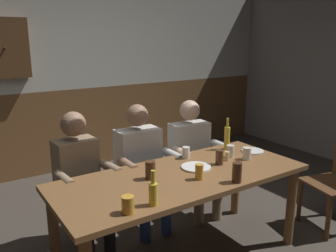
# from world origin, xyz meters

# --- Properties ---
(back_wall_upper) EXTENTS (6.65, 0.12, 1.54)m
(back_wall_upper) POSITION_xyz_m (0.00, 2.54, 1.89)
(back_wall_upper) COLOR beige
(back_wall_wainscot) EXTENTS (6.65, 0.12, 1.12)m
(back_wall_wainscot) POSITION_xyz_m (0.00, 2.54, 0.56)
(back_wall_wainscot) COLOR brown
(back_wall_wainscot) RESTS_ON ground_plane
(dining_table) EXTENTS (2.03, 0.84, 0.76)m
(dining_table) POSITION_xyz_m (0.00, -0.06, 0.66)
(dining_table) COLOR brown
(dining_table) RESTS_ON ground_plane
(person_0) EXTENTS (0.51, 0.55, 1.20)m
(person_0) POSITION_xyz_m (-0.60, 0.57, 0.66)
(person_0) COLOR #997F60
(person_0) RESTS_ON ground_plane
(person_1) EXTENTS (0.56, 0.52, 1.20)m
(person_1) POSITION_xyz_m (-0.00, 0.59, 0.67)
(person_1) COLOR silver
(person_1) RESTS_ON ground_plane
(person_2) EXTENTS (0.57, 0.55, 1.18)m
(person_2) POSITION_xyz_m (0.60, 0.58, 0.65)
(person_2) COLOR silver
(person_2) RESTS_ON ground_plane
(table_candle) EXTENTS (0.04, 0.04, 0.08)m
(table_candle) POSITION_xyz_m (0.51, -0.02, 0.80)
(table_candle) COLOR #F9E08C
(table_candle) RESTS_ON dining_table
(plate_0) EXTENTS (0.20, 0.20, 0.01)m
(plate_0) POSITION_xyz_m (0.88, 0.03, 0.76)
(plate_0) COLOR white
(plate_0) RESTS_ON dining_table
(plate_1) EXTENTS (0.25, 0.25, 0.01)m
(plate_1) POSITION_xyz_m (0.18, -0.01, 0.76)
(plate_1) COLOR white
(plate_1) RESTS_ON dining_table
(bottle_0) EXTENTS (0.06, 0.06, 0.24)m
(bottle_0) POSITION_xyz_m (-0.46, -0.38, 0.84)
(bottle_0) COLOR gold
(bottle_0) RESTS_ON dining_table
(bottle_1) EXTENTS (0.05, 0.05, 0.31)m
(bottle_1) POSITION_xyz_m (0.73, 0.22, 0.88)
(bottle_1) COLOR gold
(bottle_1) RESTS_ON dining_table
(pint_glass_0) EXTENTS (0.07, 0.07, 0.13)m
(pint_glass_0) POSITION_xyz_m (0.39, -0.05, 0.82)
(pint_glass_0) COLOR #4C2D19
(pint_glass_0) RESTS_ON dining_table
(pint_glass_1) EXTENTS (0.07, 0.07, 0.15)m
(pint_glass_1) POSITION_xyz_m (0.25, -0.41, 0.83)
(pint_glass_1) COLOR #4C2D19
(pint_glass_1) RESTS_ON dining_table
(pint_glass_2) EXTENTS (0.08, 0.08, 0.11)m
(pint_glass_2) POSITION_xyz_m (0.68, -0.09, 0.81)
(pint_glass_2) COLOR white
(pint_glass_2) RESTS_ON dining_table
(pint_glass_3) EXTENTS (0.08, 0.08, 0.11)m
(pint_glass_3) POSITION_xyz_m (-0.64, -0.39, 0.81)
(pint_glass_3) COLOR gold
(pint_glass_3) RESTS_ON dining_table
(pint_glass_4) EXTENTS (0.06, 0.06, 0.12)m
(pint_glass_4) POSITION_xyz_m (0.05, -0.21, 0.82)
(pint_glass_4) COLOR gold
(pint_glass_4) RESTS_ON dining_table
(pint_glass_5) EXTENTS (0.08, 0.08, 0.14)m
(pint_glass_5) POSITION_xyz_m (-0.26, 0.00, 0.83)
(pint_glass_5) COLOR #4C2D19
(pint_glass_5) RESTS_ON dining_table
(pint_glass_6) EXTENTS (0.07, 0.07, 0.11)m
(pint_glass_6) POSITION_xyz_m (0.60, 0.03, 0.81)
(pint_glass_6) COLOR white
(pint_glass_6) RESTS_ON dining_table
(pint_glass_7) EXTENTS (0.07, 0.07, 0.10)m
(pint_glass_7) POSITION_xyz_m (0.25, 0.23, 0.81)
(pint_glass_7) COLOR white
(pint_glass_7) RESTS_ON dining_table
(wall_dart_cabinet) EXTENTS (0.56, 0.15, 0.70)m
(wall_dart_cabinet) POSITION_xyz_m (-0.80, 2.41, 1.68)
(wall_dart_cabinet) COLOR brown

